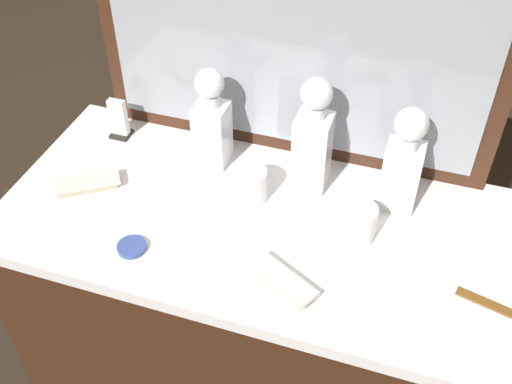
{
  "coord_description": "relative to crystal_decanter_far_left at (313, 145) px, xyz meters",
  "views": [
    {
      "loc": [
        0.31,
        -0.95,
        1.91
      ],
      "look_at": [
        0.0,
        0.0,
        1.0
      ],
      "focal_mm": 42.95,
      "sensor_mm": 36.0,
      "label": 1
    }
  ],
  "objects": [
    {
      "name": "silver_brush_left",
      "position": [
        0.03,
        -0.33,
        -0.11
      ],
      "size": [
        0.16,
        0.12,
        0.02
      ],
      "color": "#B7A88C",
      "rests_on": "dresser"
    },
    {
      "name": "crystal_tumbler_center",
      "position": [
        0.15,
        -0.14,
        -0.08
      ],
      "size": [
        0.07,
        0.07,
        0.09
      ],
      "color": "white",
      "rests_on": "dresser"
    },
    {
      "name": "crystal_tumbler_left",
      "position": [
        -0.12,
        -0.1,
        -0.08
      ],
      "size": [
        0.09,
        0.09,
        0.08
      ],
      "color": "white",
      "rests_on": "dresser"
    },
    {
      "name": "crystal_decanter_far_right",
      "position": [
        -0.25,
        0.01,
        -0.01
      ],
      "size": [
        0.08,
        0.08,
        0.26
      ],
      "color": "white",
      "rests_on": "dresser"
    },
    {
      "name": "crystal_decanter_far_left",
      "position": [
        0.0,
        0.0,
        0.0
      ],
      "size": [
        0.08,
        0.08,
        0.29
      ],
      "color": "white",
      "rests_on": "dresser"
    },
    {
      "name": "tortoiseshell_comb",
      "position": [
        0.43,
        -0.25,
        -0.12
      ],
      "size": [
        0.13,
        0.05,
        0.01
      ],
      "color": "brown",
      "rests_on": "dresser"
    },
    {
      "name": "napkin_holder",
      "position": [
        -0.53,
        0.03,
        -0.07
      ],
      "size": [
        0.05,
        0.05,
        0.11
      ],
      "color": "black",
      "rests_on": "dresser"
    },
    {
      "name": "crystal_decanter_center",
      "position": [
        0.21,
        -0.0,
        -0.01
      ],
      "size": [
        0.08,
        0.08,
        0.26
      ],
      "color": "white",
      "rests_on": "dresser"
    },
    {
      "name": "dresser_mirror",
      "position": [
        -0.09,
        0.12,
        0.2
      ],
      "size": [
        0.98,
        0.03,
        0.64
      ],
      "color": "#381E11",
      "rests_on": "dresser"
    },
    {
      "name": "silver_brush_center",
      "position": [
        -0.51,
        -0.18,
        -0.11
      ],
      "size": [
        0.16,
        0.13,
        0.02
      ],
      "color": "#B7A88C",
      "rests_on": "dresser"
    },
    {
      "name": "dresser",
      "position": [
        -0.09,
        -0.16,
        -0.58
      ],
      "size": [
        1.19,
        0.58,
        0.92
      ],
      "color": "#381E11",
      "rests_on": "ground_plane"
    },
    {
      "name": "porcelain_dish",
      "position": [
        -0.31,
        -0.33,
        -0.11
      ],
      "size": [
        0.06,
        0.06,
        0.01
      ],
      "color": "#33478C",
      "rests_on": "dresser"
    }
  ]
}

